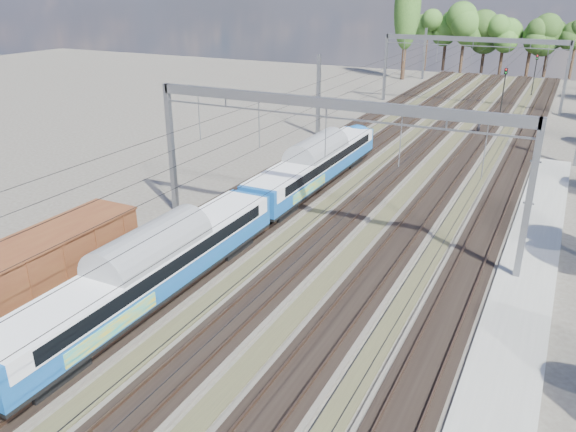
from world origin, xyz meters
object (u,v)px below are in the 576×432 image
at_px(emu_train, 146,265).
at_px(freight_boxcar, 11,284).
at_px(signal_near, 504,87).
at_px(signal_far, 535,70).
at_px(worker, 479,126).

distance_m(emu_train, freight_boxcar, 6.06).
relative_size(signal_near, signal_far, 1.02).
height_order(freight_boxcar, signal_far, signal_far).
height_order(worker, signal_far, signal_far).
relative_size(freight_boxcar, signal_far, 2.44).
xyz_separation_m(emu_train, signal_near, (9.47, 54.44, 1.34)).
bearing_deg(signal_near, emu_train, -87.56).
height_order(worker, signal_near, signal_near).
distance_m(freight_boxcar, signal_far, 78.38).
bearing_deg(freight_boxcar, signal_near, 76.56).
height_order(freight_boxcar, signal_near, signal_near).
distance_m(freight_boxcar, signal_near, 60.15).
relative_size(freight_boxcar, worker, 8.50).
bearing_deg(freight_boxcar, emu_train, 41.95).
relative_size(emu_train, signal_near, 10.02).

